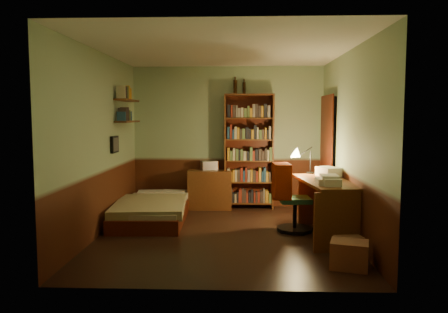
{
  "coord_description": "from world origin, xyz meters",
  "views": [
    {
      "loc": [
        0.25,
        -6.1,
        1.69
      ],
      "look_at": [
        0.0,
        0.25,
        1.1
      ],
      "focal_mm": 35.0,
      "sensor_mm": 36.0,
      "label": 1
    }
  ],
  "objects_px": {
    "bed": "(152,203)",
    "mini_stereo": "(209,165)",
    "cardboard_box_a": "(349,255)",
    "desk": "(326,209)",
    "dresser": "(210,189)",
    "desk_lamp": "(311,153)",
    "bookshelf": "(249,152)",
    "office_chair": "(295,200)",
    "cardboard_box_b": "(347,245)"
  },
  "relations": [
    {
      "from": "mini_stereo",
      "to": "cardboard_box_b",
      "type": "height_order",
      "value": "mini_stereo"
    },
    {
      "from": "bookshelf",
      "to": "desk",
      "type": "relative_size",
      "value": 1.41
    },
    {
      "from": "bookshelf",
      "to": "office_chair",
      "type": "height_order",
      "value": "bookshelf"
    },
    {
      "from": "bed",
      "to": "office_chair",
      "type": "relative_size",
      "value": 2.08
    },
    {
      "from": "bed",
      "to": "dresser",
      "type": "xyz_separation_m",
      "value": [
        0.87,
        0.93,
        0.07
      ]
    },
    {
      "from": "dresser",
      "to": "office_chair",
      "type": "xyz_separation_m",
      "value": [
        1.36,
        -1.53,
        0.11
      ]
    },
    {
      "from": "mini_stereo",
      "to": "desk_lamp",
      "type": "xyz_separation_m",
      "value": [
        1.67,
        -1.18,
        0.34
      ]
    },
    {
      "from": "desk",
      "to": "cardboard_box_b",
      "type": "height_order",
      "value": "desk"
    },
    {
      "from": "bed",
      "to": "mini_stereo",
      "type": "bearing_deg",
      "value": 49.05
    },
    {
      "from": "cardboard_box_b",
      "to": "bed",
      "type": "bearing_deg",
      "value": 149.06
    },
    {
      "from": "bed",
      "to": "mini_stereo",
      "type": "relative_size",
      "value": 6.54
    },
    {
      "from": "dresser",
      "to": "desk",
      "type": "distance_m",
      "value": 2.52
    },
    {
      "from": "desk_lamp",
      "to": "cardboard_box_a",
      "type": "distance_m",
      "value": 2.25
    },
    {
      "from": "bed",
      "to": "bookshelf",
      "type": "xyz_separation_m",
      "value": [
        1.58,
        1.01,
        0.76
      ]
    },
    {
      "from": "bookshelf",
      "to": "desk_lamp",
      "type": "distance_m",
      "value": 1.48
    },
    {
      "from": "bed",
      "to": "dresser",
      "type": "height_order",
      "value": "dresser"
    },
    {
      "from": "mini_stereo",
      "to": "cardboard_box_b",
      "type": "relative_size",
      "value": 0.91
    },
    {
      "from": "mini_stereo",
      "to": "desk_lamp",
      "type": "bearing_deg",
      "value": -53.55
    },
    {
      "from": "cardboard_box_a",
      "to": "cardboard_box_b",
      "type": "relative_size",
      "value": 1.25
    },
    {
      "from": "bed",
      "to": "dresser",
      "type": "distance_m",
      "value": 1.27
    },
    {
      "from": "dresser",
      "to": "cardboard_box_b",
      "type": "bearing_deg",
      "value": -55.26
    },
    {
      "from": "mini_stereo",
      "to": "office_chair",
      "type": "relative_size",
      "value": 0.32
    },
    {
      "from": "dresser",
      "to": "cardboard_box_a",
      "type": "relative_size",
      "value": 1.96
    },
    {
      "from": "office_chair",
      "to": "cardboard_box_a",
      "type": "relative_size",
      "value": 2.3
    },
    {
      "from": "office_chair",
      "to": "dresser",
      "type": "bearing_deg",
      "value": 128.32
    },
    {
      "from": "cardboard_box_b",
      "to": "desk",
      "type": "bearing_deg",
      "value": 98.79
    },
    {
      "from": "desk_lamp",
      "to": "bed",
      "type": "bearing_deg",
      "value": -179.76
    },
    {
      "from": "dresser",
      "to": "desk_lamp",
      "type": "relative_size",
      "value": 1.2
    },
    {
      "from": "bookshelf",
      "to": "desk",
      "type": "bearing_deg",
      "value": -63.24
    },
    {
      "from": "dresser",
      "to": "mini_stereo",
      "type": "distance_m",
      "value": 0.45
    },
    {
      "from": "mini_stereo",
      "to": "cardboard_box_a",
      "type": "bearing_deg",
      "value": -79.02
    },
    {
      "from": "mini_stereo",
      "to": "bookshelf",
      "type": "distance_m",
      "value": 0.77
    },
    {
      "from": "bookshelf",
      "to": "cardboard_box_a",
      "type": "xyz_separation_m",
      "value": [
        1.07,
        -3.17,
        -0.89
      ]
    },
    {
      "from": "desk_lamp",
      "to": "mini_stereo",
      "type": "bearing_deg",
      "value": 147.91
    },
    {
      "from": "bed",
      "to": "dresser",
      "type": "bearing_deg",
      "value": 44.75
    },
    {
      "from": "mini_stereo",
      "to": "cardboard_box_a",
      "type": "height_order",
      "value": "mini_stereo"
    },
    {
      "from": "bookshelf",
      "to": "dresser",
      "type": "bearing_deg",
      "value": -175.52
    },
    {
      "from": "desk",
      "to": "bed",
      "type": "bearing_deg",
      "value": 154.44
    },
    {
      "from": "cardboard_box_a",
      "to": "bookshelf",
      "type": "bearing_deg",
      "value": 108.64
    },
    {
      "from": "desk",
      "to": "cardboard_box_a",
      "type": "xyz_separation_m",
      "value": [
        0.02,
        -1.28,
        -0.25
      ]
    },
    {
      "from": "dresser",
      "to": "desk",
      "type": "bearing_deg",
      "value": -47.03
    },
    {
      "from": "mini_stereo",
      "to": "cardboard_box_a",
      "type": "relative_size",
      "value": 0.73
    },
    {
      "from": "bookshelf",
      "to": "desk",
      "type": "distance_m",
      "value": 2.25
    },
    {
      "from": "dresser",
      "to": "cardboard_box_a",
      "type": "xyz_separation_m",
      "value": [
        1.78,
        -3.08,
        -0.2
      ]
    },
    {
      "from": "dresser",
      "to": "desk_lamp",
      "type": "height_order",
      "value": "desk_lamp"
    },
    {
      "from": "cardboard_box_a",
      "to": "mini_stereo",
      "type": "bearing_deg",
      "value": 119.26
    },
    {
      "from": "desk",
      "to": "desk_lamp",
      "type": "distance_m",
      "value": 1.04
    },
    {
      "from": "mini_stereo",
      "to": "desk_lamp",
      "type": "height_order",
      "value": "desk_lamp"
    },
    {
      "from": "bed",
      "to": "bookshelf",
      "type": "distance_m",
      "value": 2.02
    },
    {
      "from": "desk",
      "to": "cardboard_box_b",
      "type": "xyz_separation_m",
      "value": [
        0.12,
        -0.78,
        -0.28
      ]
    }
  ]
}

